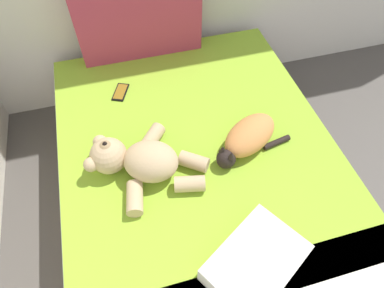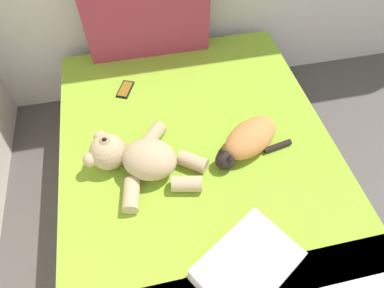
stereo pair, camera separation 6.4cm
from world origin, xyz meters
name	(u,v)px [view 2 (the right image)]	position (x,y,z in m)	size (l,w,h in m)	color
bed	(198,171)	(1.21, 2.92, 0.23)	(1.52, 1.94, 0.47)	#9E7A56
patterned_cushion	(147,16)	(1.08, 3.80, 0.73)	(0.78, 0.13, 0.52)	#A5334C
cat	(248,140)	(1.46, 2.85, 0.54)	(0.44, 0.34, 0.15)	#D18447
teddy_bear	(138,158)	(0.88, 2.85, 0.56)	(0.61, 0.51, 0.20)	tan
cell_phone	(125,89)	(0.87, 3.45, 0.48)	(0.13, 0.16, 0.01)	black
throw_pillow	(247,266)	(1.26, 2.24, 0.53)	(0.40, 0.28, 0.11)	white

